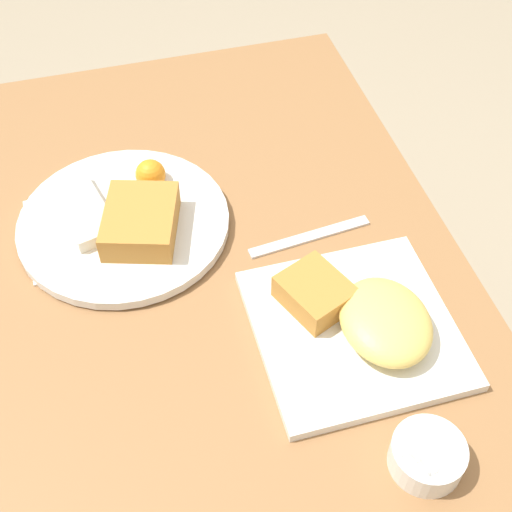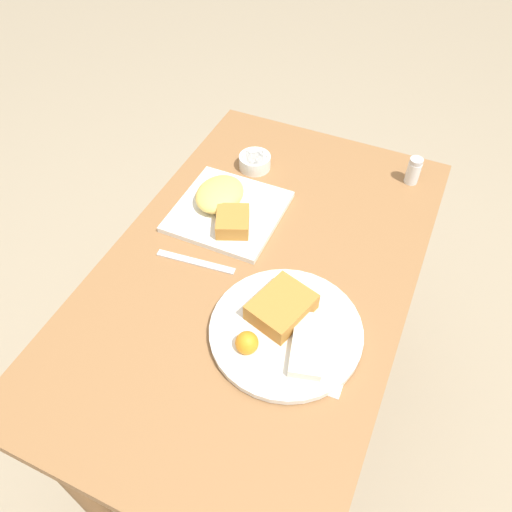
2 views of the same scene
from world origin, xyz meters
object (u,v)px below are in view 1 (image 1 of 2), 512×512
Objects in this scene: plate_oval_far at (126,219)px; sauce_ramekin at (427,455)px; plate_square_near at (361,321)px; butter_knife at (310,237)px.

plate_oval_far reaches higher than sauce_ramekin.
plate_square_near reaches higher than butter_knife.
plate_oval_far reaches higher than butter_knife.
sauce_ramekin is (-0.43, -0.26, 0.00)m from plate_oval_far.
plate_oval_far is 0.51m from sauce_ramekin.
plate_square_near reaches higher than sauce_ramekin.
butter_knife is at bearing 3.26° from plate_square_near.
sauce_ramekin is (-0.18, -0.01, -0.00)m from plate_square_near.
plate_oval_far is 3.64× the size of sauce_ramekin.
plate_oval_far is 0.26m from butter_knife.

